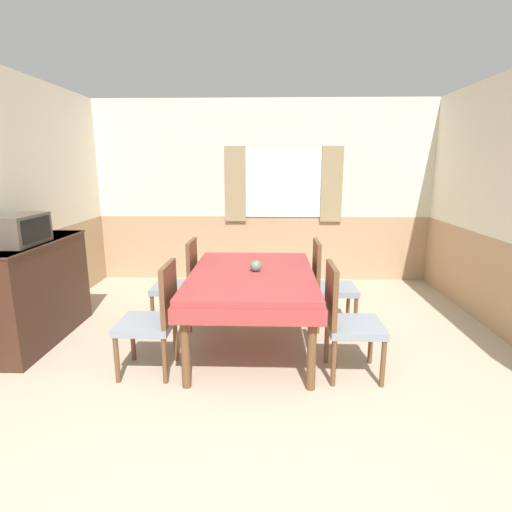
{
  "coord_description": "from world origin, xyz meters",
  "views": [
    {
      "loc": [
        0.07,
        -1.58,
        1.69
      ],
      "look_at": [
        -0.04,
        1.96,
        0.88
      ],
      "focal_mm": 28.0,
      "sensor_mm": 36.0,
      "label": 1
    }
  ],
  "objects": [
    {
      "name": "sideboard",
      "position": [
        -2.18,
        2.04,
        0.5
      ],
      "size": [
        0.46,
        1.35,
        0.99
      ],
      "color": "#3D2319",
      "rests_on": "ground_plane"
    },
    {
      "name": "chair_right_far",
      "position": [
        0.7,
        2.46,
        0.49
      ],
      "size": [
        0.44,
        0.44,
        0.93
      ],
      "rotation": [
        0.0,
        0.0,
        4.71
      ],
      "color": "brown",
      "rests_on": "ground_plane"
    },
    {
      "name": "tv",
      "position": [
        -2.14,
        1.89,
        1.13
      ],
      "size": [
        0.29,
        0.53,
        0.27
      ],
      "color": "#51473D",
      "rests_on": "sideboard"
    },
    {
      "name": "chair_left_near",
      "position": [
        -0.85,
        1.46,
        0.49
      ],
      "size": [
        0.44,
        0.44,
        0.93
      ],
      "rotation": [
        0.0,
        0.0,
        1.57
      ],
      "color": "brown",
      "rests_on": "ground_plane"
    },
    {
      "name": "wall_left",
      "position": [
        -2.44,
        2.14,
        1.3
      ],
      "size": [
        0.05,
        4.67,
        2.6
      ],
      "color": "silver",
      "rests_on": "ground_plane"
    },
    {
      "name": "chair_right_near",
      "position": [
        0.7,
        1.46,
        0.49
      ],
      "size": [
        0.44,
        0.44,
        0.93
      ],
      "rotation": [
        0.0,
        0.0,
        4.71
      ],
      "color": "brown",
      "rests_on": "ground_plane"
    },
    {
      "name": "wall_back",
      "position": [
        0.01,
        4.29,
        1.31
      ],
      "size": [
        5.23,
        0.1,
        2.6
      ],
      "color": "silver",
      "rests_on": "ground_plane"
    },
    {
      "name": "chair_left_far",
      "position": [
        -0.85,
        2.46,
        0.49
      ],
      "size": [
        0.44,
        0.44,
        0.93
      ],
      "rotation": [
        0.0,
        0.0,
        1.57
      ],
      "color": "brown",
      "rests_on": "ground_plane"
    },
    {
      "name": "vase",
      "position": [
        -0.04,
        1.97,
        0.78
      ],
      "size": [
        0.1,
        0.1,
        0.1
      ],
      "color": "slate",
      "rests_on": "dining_table"
    },
    {
      "name": "dining_table",
      "position": [
        -0.07,
        1.96,
        0.63
      ],
      "size": [
        1.15,
        1.68,
        0.73
      ],
      "color": "#9E3838",
      "rests_on": "ground_plane"
    }
  ]
}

